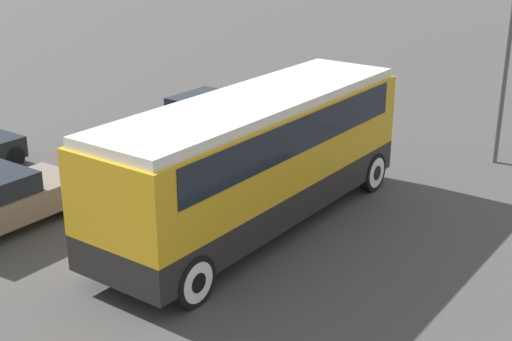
% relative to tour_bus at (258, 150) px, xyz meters
% --- Properties ---
extents(ground_plane, '(120.00, 120.00, 0.00)m').
position_rel_tour_bus_xyz_m(ground_plane, '(-0.10, -0.00, -1.95)').
color(ground_plane, '#423F3D').
extents(tour_bus, '(9.34, 2.60, 3.25)m').
position_rel_tour_bus_xyz_m(tour_bus, '(0.00, 0.00, 0.00)').
color(tour_bus, black).
rests_on(tour_bus, ground_plane).
extents(parked_car_mid, '(4.02, 1.90, 1.50)m').
position_rel_tour_bus_xyz_m(parked_car_mid, '(4.66, 5.49, -1.22)').
color(parked_car_mid, '#2D5638').
rests_on(parked_car_mid, ground_plane).
extents(lamp_post, '(0.44, 0.44, 6.36)m').
position_rel_tour_bus_xyz_m(lamp_post, '(7.96, -3.11, 2.16)').
color(lamp_post, '#515156').
rests_on(lamp_post, ground_plane).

